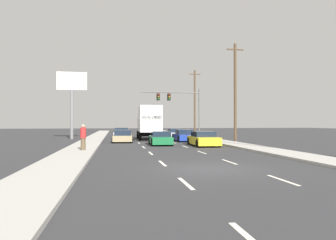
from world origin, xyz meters
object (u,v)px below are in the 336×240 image
(car_silver, at_px, (176,134))
(pedestrian_near_corner, at_px, (83,137))
(traffic_signal_mast, at_px, (176,101))
(car_yellow, at_px, (203,139))
(utility_pole_mid, at_px, (235,91))
(car_white, at_px, (121,134))
(roadside_billboard, at_px, (72,92))
(utility_pole_far, at_px, (195,102))
(box_truck, at_px, (149,121))
(car_tan, at_px, (123,136))
(car_blue, at_px, (184,136))
(car_green, at_px, (160,138))

(car_silver, xyz_separation_m, pedestrian_near_corner, (-9.66, -17.22, 0.43))
(traffic_signal_mast, xyz_separation_m, pedestrian_near_corner, (-10.46, -21.25, -4.02))
(car_yellow, bearing_deg, utility_pole_mid, 44.88)
(car_white, relative_size, roadside_billboard, 0.59)
(utility_pole_far, bearing_deg, car_silver, -119.15)
(box_truck, relative_size, utility_pole_far, 0.75)
(utility_pole_far, bearing_deg, car_white, -142.24)
(car_tan, relative_size, car_silver, 0.97)
(utility_pole_mid, bearing_deg, traffic_signal_mast, 107.48)
(box_truck, distance_m, utility_pole_mid, 10.34)
(box_truck, bearing_deg, traffic_signal_mast, 57.07)
(car_blue, bearing_deg, car_tan, -175.80)
(car_tan, height_order, roadside_billboard, roadside_billboard)
(traffic_signal_mast, xyz_separation_m, utility_pole_far, (3.92, 4.45, 0.21))
(car_tan, height_order, traffic_signal_mast, traffic_signal_mast)
(roadside_billboard, bearing_deg, car_silver, -0.13)
(car_tan, relative_size, utility_pole_mid, 0.45)
(box_truck, relative_size, pedestrian_near_corner, 4.42)
(car_tan, bearing_deg, roadside_billboard, 131.03)
(traffic_signal_mast, distance_m, utility_pole_far, 5.93)
(car_white, height_order, car_blue, car_white)
(box_truck, bearing_deg, car_green, -89.10)
(box_truck, distance_m, car_green, 8.43)
(car_silver, bearing_deg, pedestrian_near_corner, -119.28)
(car_green, height_order, car_yellow, car_yellow)
(car_white, bearing_deg, car_blue, -41.77)
(traffic_signal_mast, bearing_deg, box_truck, -122.93)
(car_silver, bearing_deg, car_green, -107.74)
(car_white, relative_size, car_silver, 1.00)
(car_silver, bearing_deg, box_truck, -141.34)
(car_white, xyz_separation_m, car_silver, (6.81, 0.47, -0.05))
(car_white, bearing_deg, traffic_signal_mast, 30.51)
(car_green, bearing_deg, traffic_signal_mast, 73.91)
(car_yellow, relative_size, traffic_signal_mast, 0.55)
(box_truck, xyz_separation_m, car_blue, (3.41, -3.28, -1.59))
(car_tan, distance_m, pedestrian_near_corner, 10.87)
(car_silver, distance_m, utility_pole_mid, 10.52)
(car_yellow, bearing_deg, car_tan, 136.63)
(car_white, bearing_deg, pedestrian_near_corner, -99.63)
(car_blue, distance_m, car_yellow, 6.74)
(car_blue, relative_size, utility_pole_mid, 0.44)
(traffic_signal_mast, bearing_deg, car_white, -149.49)
(car_white, xyz_separation_m, car_blue, (6.49, -5.80, -0.06))
(traffic_signal_mast, bearing_deg, utility_pole_far, 48.63)
(utility_pole_mid, bearing_deg, car_silver, 119.57)
(traffic_signal_mast, height_order, roadside_billboard, roadside_billboard)
(car_tan, relative_size, traffic_signal_mast, 0.55)
(car_tan, xyz_separation_m, utility_pole_mid, (11.45, -1.46, 4.64))
(box_truck, height_order, pedestrian_near_corner, box_truck)
(box_truck, height_order, car_green, box_truck)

